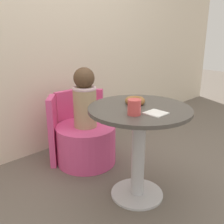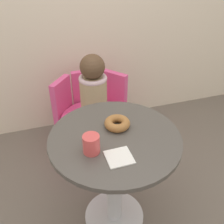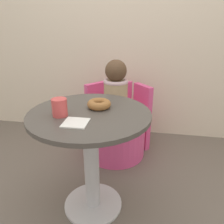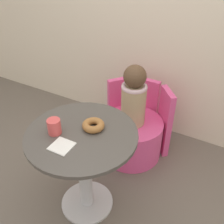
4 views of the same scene
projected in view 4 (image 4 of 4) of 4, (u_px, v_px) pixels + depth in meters
The scene contains 9 objects.
ground_plane at pixel (96, 201), 2.00m from camera, with size 12.00×12.00×0.00m, color #665B51.
back_wall at pixel (164, 5), 2.12m from camera, with size 6.00×0.06×2.40m.
round_table at pixel (83, 156), 1.70m from camera, with size 0.70×0.70×0.68m.
tub_chair at pixel (132, 138), 2.34m from camera, with size 0.53×0.53×0.35m.
booth_backrest at pixel (143, 113), 2.42m from camera, with size 0.63×0.23×0.62m.
child_figure at pixel (134, 96), 2.09m from camera, with size 0.21×0.21×0.52m.
donut at pixel (93, 125), 1.62m from camera, with size 0.14×0.14×0.05m.
cup at pixel (54, 127), 1.57m from camera, with size 0.08×0.08×0.10m.
paper_napkin at pixel (62, 146), 1.49m from camera, with size 0.12×0.12×0.01m.
Camera 4 is at (0.72, -1.04, 1.70)m, focal length 42.00 mm.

